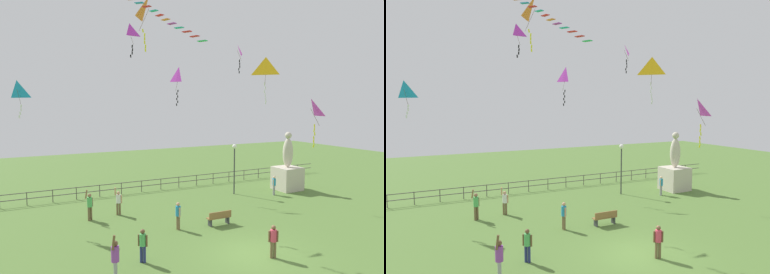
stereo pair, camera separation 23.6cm
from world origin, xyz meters
The scene contains 19 objects.
ground_plane centered at (0.00, 0.00, 0.00)m, with size 80.00×80.00×0.00m, color #517533.
statue_monument centered at (10.34, 9.19, 1.42)m, with size 1.99×1.99×4.90m.
lamppost centered at (5.51, 9.99, 2.96)m, with size 0.36×0.36×4.03m.
park_bench centered at (0.64, 4.29, 0.46)m, with size 1.51×0.43×0.85m.
person_0 centered at (-4.20, 8.90, 0.92)m, with size 0.47×0.33×1.83m.
person_1 centered at (-5.03, 1.61, 0.89)m, with size 0.38×0.34×1.55m.
person_2 centered at (0.54, -0.69, 0.90)m, with size 0.44×0.29×1.57m.
person_3 centered at (8.15, 8.28, 0.88)m, with size 0.41×0.28×1.53m.
person_4 centered at (-1.86, 4.69, 0.92)m, with size 0.30×0.48×1.60m.
person_5 centered at (-6.60, 0.39, 1.03)m, with size 0.36×0.52×2.04m.
person_6 centered at (-6.07, 8.63, 1.00)m, with size 0.53×0.35×1.99m.
kite_0 centered at (3.59, 3.90, 9.34)m, with size 1.09×1.07×2.81m.
kite_1 centered at (-9.79, 11.00, 8.03)m, with size 1.03×1.06×2.33m.
kite_2 centered at (4.67, 1.26, 6.83)m, with size 0.94×1.12×2.66m.
kite_3 centered at (-2.94, 10.02, 11.90)m, with size 0.79×1.00×2.21m.
kite_4 centered at (-2.70, 6.91, 12.68)m, with size 1.14×1.25×3.13m.
kite_5 centered at (2.01, 12.94, 9.39)m, with size 0.99×0.98×3.08m.
kite_6 centered at (5.84, 10.23, 11.34)m, with size 0.80×1.00×2.22m.
waterfront_railing centered at (-0.26, 14.00, 0.63)m, with size 36.02×0.06×0.95m.
Camera 1 is at (-9.89, -12.89, 7.10)m, focal length 32.42 mm.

